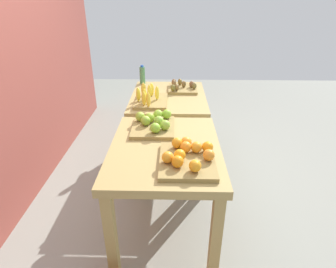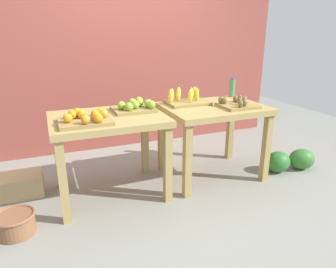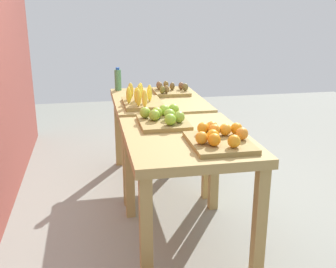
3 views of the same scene
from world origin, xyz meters
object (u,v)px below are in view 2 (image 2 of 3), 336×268
Objects in this scene: cardboard_produce_box at (22,185)px; kiwi_bin at (237,104)px; watermelon_pile at (290,160)px; wicker_basket at (15,223)px; banana_crate at (186,100)px; display_table_right at (213,117)px; orange_bin at (86,118)px; water_bottle at (232,88)px; apple_bin at (135,106)px; display_table_left at (108,128)px.

kiwi_bin is at bearing -11.88° from cardboard_produce_box.
watermelon_pile reaches higher than wicker_basket.
banana_crate is 0.54m from kiwi_bin.
kiwi_bin is at bearing 5.29° from wicker_basket.
display_table_right is 2.36× the size of orange_bin.
water_bottle is at bearing 12.05° from banana_crate.
banana_crate is at bearing 159.22° from watermelon_pile.
apple_bin reaches higher than watermelon_pile.
water_bottle is at bearing 0.65° from cardboard_produce_box.
apple_bin is at bearing 26.68° from orange_bin.
orange_bin is 1.09× the size of apple_bin.
kiwi_bin reaches higher than display_table_left.
cardboard_produce_box is (-0.83, 0.30, -0.57)m from display_table_left.
cardboard_produce_box is at bearing 143.84° from orange_bin.
apple_bin is at bearing 166.18° from kiwi_bin.
display_table_right is at bearing -143.26° from water_bottle.
wicker_basket is at bearing -162.92° from banana_crate.
watermelon_pile is at bearing 2.01° from wicker_basket.
display_table_left is at bearing 180.00° from display_table_right.
cardboard_produce_box is at bearing 169.13° from watermelon_pile.
wicker_basket is (-2.41, -0.68, -0.81)m from water_bottle.
cardboard_produce_box is at bearing 169.90° from apple_bin.
display_table_left is at bearing 22.37° from wicker_basket.
display_table_right is at bearing -38.40° from banana_crate.
orange_bin reaches higher than cardboard_produce_box.
wicker_basket is (-1.97, -0.35, -0.58)m from display_table_right.
display_table_right is 2.08m from wicker_basket.
water_bottle is 1.08m from watermelon_pile.
display_table_left and display_table_right have the same top height.
wicker_basket is at bearing -164.30° from water_bottle.
display_table_left is 1.12m from display_table_right.
kiwi_bin is 1.01m from watermelon_pile.
wicker_basket is 0.65m from cardboard_produce_box.
kiwi_bin reaches higher than watermelon_pile.
watermelon_pile is 2.88m from wicker_basket.
display_table_left is 0.35m from apple_bin.
display_table_left is 4.62× the size of water_bottle.
water_bottle reaches higher than display_table_left.
banana_crate is 0.69m from water_bottle.
apple_bin is 1.01× the size of cardboard_produce_box.
apple_bin is at bearing -171.86° from banana_crate.
wicker_basket is (-0.85, -0.35, -0.58)m from display_table_left.
cardboard_produce_box is (-0.62, 0.45, -0.73)m from orange_bin.
water_bottle reaches higher than cardboard_produce_box.
banana_crate reaches higher than watermelon_pile.
display_table_left is 1.33m from kiwi_bin.
apple_bin is (0.50, 0.25, 0.00)m from orange_bin.
orange_bin is 0.56m from apple_bin.
display_table_left is 0.31m from orange_bin.
apple_bin is at bearing 168.64° from watermelon_pile.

